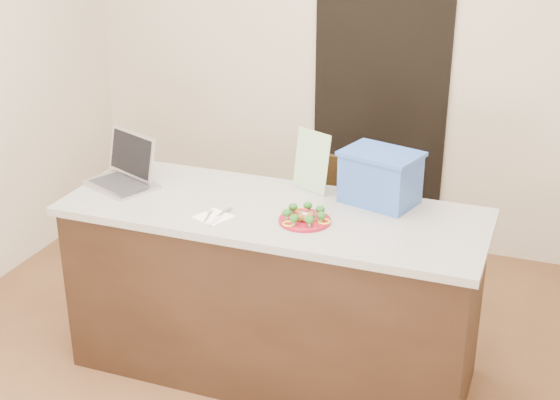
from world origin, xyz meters
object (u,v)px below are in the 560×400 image
at_px(island, 273,291).
at_px(chair, 326,224).
at_px(plate, 305,220).
at_px(laptop, 126,170).
at_px(yogurt_bottle, 305,217).
at_px(blue_box, 380,177).
at_px(napkin, 214,217).

distance_m(island, chair, 0.75).
height_order(plate, chair, plate).
distance_m(laptop, chair, 1.22).
xyz_separation_m(yogurt_bottle, blue_box, (0.26, 0.36, 0.10)).
bearing_deg(yogurt_bottle, plate, 118.24).
bearing_deg(blue_box, plate, -111.34).
bearing_deg(napkin, laptop, 158.10).
bearing_deg(chair, plate, -71.59).
distance_m(island, napkin, 0.55).
relative_size(plate, yogurt_bottle, 3.60).
bearing_deg(plate, island, 154.39).
bearing_deg(laptop, island, 20.05).
distance_m(napkin, blue_box, 0.83).
relative_size(yogurt_bottle, laptop, 0.16).
bearing_deg(yogurt_bottle, blue_box, 53.65).
distance_m(yogurt_bottle, blue_box, 0.46).
relative_size(napkin, blue_box, 0.34).
height_order(plate, blue_box, blue_box).
height_order(napkin, blue_box, blue_box).
distance_m(plate, blue_box, 0.46).
height_order(island, blue_box, blue_box).
xyz_separation_m(napkin, laptop, (-0.61, 0.25, 0.07)).
xyz_separation_m(napkin, chair, (0.27, 0.94, -0.40)).
bearing_deg(plate, napkin, -166.21).
bearing_deg(island, blue_box, 28.87).
distance_m(napkin, laptop, 0.67).
bearing_deg(chair, blue_box, -41.36).
xyz_separation_m(laptop, blue_box, (1.30, 0.21, 0.06)).
bearing_deg(island, laptop, 176.54).
bearing_deg(blue_box, yogurt_bottle, -110.21).
height_order(plate, yogurt_bottle, yogurt_bottle).
relative_size(laptop, chair, 0.47).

